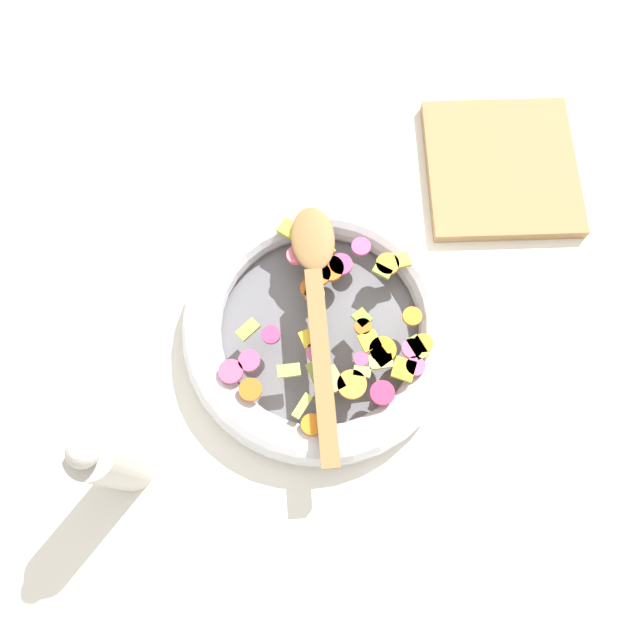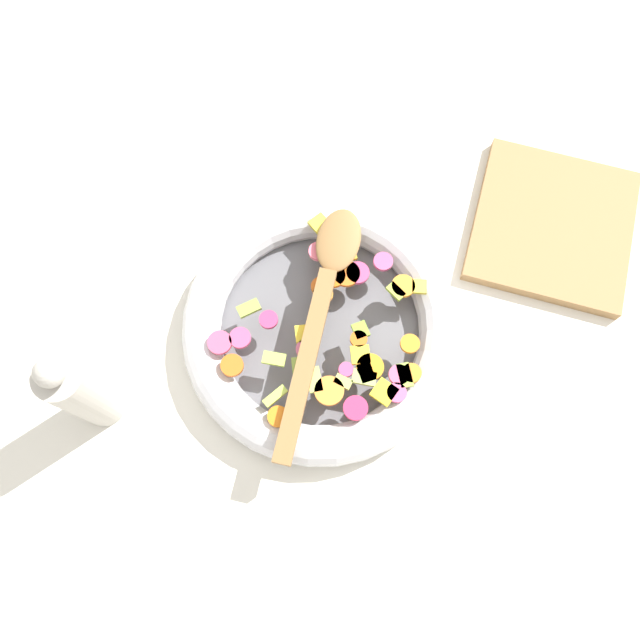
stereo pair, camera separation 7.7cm
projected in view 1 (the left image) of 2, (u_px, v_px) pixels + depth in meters
The scene contains 6 objects.
ground_plane at pixel (320, 332), 0.82m from camera, with size 4.00×4.00×0.00m, color silver.
skillet at pixel (320, 327), 0.80m from camera, with size 0.35×0.35×0.05m.
chopped_vegetables at pixel (339, 329), 0.77m from camera, with size 0.29×0.27×0.01m.
wooden_spoon at pixel (319, 301), 0.77m from camera, with size 0.33×0.06×0.01m.
pepper_mill at pixel (112, 462), 0.68m from camera, with size 0.05×0.05×0.19m.
cutting_board at pixel (501, 168), 0.89m from camera, with size 0.22×0.21×0.02m.
Camera 1 is at (-0.25, 0.01, 0.78)m, focal length 35.00 mm.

